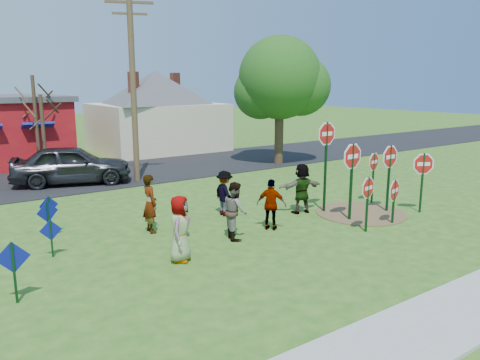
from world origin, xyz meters
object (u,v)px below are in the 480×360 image
(person_b, at_px, (150,204))
(leafy_tree, at_px, (281,82))
(stop_sign_d, at_px, (374,165))
(person_a, at_px, (180,229))
(stop_sign_b, at_px, (326,144))
(suv, at_px, (72,164))
(stop_sign_c, at_px, (390,163))
(utility_pole, at_px, (133,84))
(stop_sign_a, at_px, (368,192))

(person_b, bearing_deg, leafy_tree, -53.93)
(person_b, bearing_deg, stop_sign_d, -96.79)
(stop_sign_d, bearing_deg, person_a, 176.48)
(stop_sign_b, relative_size, stop_sign_d, 1.63)
(person_a, distance_m, person_b, 2.74)
(stop_sign_d, distance_m, leafy_tree, 9.78)
(suv, bearing_deg, stop_sign_d, -121.17)
(stop_sign_c, height_order, person_a, stop_sign_c)
(stop_sign_b, height_order, utility_pole, utility_pole)
(leafy_tree, bearing_deg, utility_pole, 178.42)
(utility_pole, xyz_separation_m, leafy_tree, (8.67, -0.24, 0.06))
(suv, height_order, utility_pole, utility_pole)
(stop_sign_d, relative_size, utility_pole, 0.24)
(stop_sign_c, height_order, utility_pole, utility_pole)
(stop_sign_d, xyz_separation_m, person_a, (-9.07, -1.14, -0.59))
(stop_sign_b, bearing_deg, stop_sign_c, -35.48)
(person_b, bearing_deg, stop_sign_a, -121.30)
(stop_sign_a, xyz_separation_m, stop_sign_c, (2.49, 1.13, 0.51))
(stop_sign_a, bearing_deg, stop_sign_d, 27.37)
(stop_sign_b, distance_m, stop_sign_d, 2.72)
(stop_sign_c, distance_m, person_a, 8.51)
(stop_sign_a, relative_size, stop_sign_c, 0.73)
(person_b, distance_m, suv, 8.59)
(person_b, xyz_separation_m, utility_pole, (2.72, 7.53, 3.65))
(leafy_tree, bearing_deg, suv, 173.45)
(stop_sign_c, distance_m, person_b, 8.58)
(stop_sign_a, height_order, stop_sign_d, stop_sign_d)
(person_b, relative_size, suv, 0.35)
(stop_sign_d, height_order, leafy_tree, leafy_tree)
(utility_pole, bearing_deg, stop_sign_d, -56.77)
(stop_sign_b, distance_m, person_a, 6.86)
(person_b, xyz_separation_m, suv, (0.00, 8.59, 0.01))
(stop_sign_d, distance_m, utility_pole, 11.30)
(stop_sign_c, height_order, suv, stop_sign_c)
(stop_sign_d, relative_size, person_a, 1.18)
(stop_sign_a, bearing_deg, suv, 104.67)
(suv, distance_m, leafy_tree, 12.04)
(person_b, bearing_deg, stop_sign_c, -105.35)
(stop_sign_a, relative_size, person_a, 1.06)
(stop_sign_b, distance_m, leafy_tree, 10.41)
(stop_sign_d, bearing_deg, stop_sign_a, -153.86)
(stop_sign_b, height_order, stop_sign_d, stop_sign_b)
(stop_sign_b, xyz_separation_m, person_a, (-6.55, -1.25, -1.62))
(stop_sign_b, distance_m, utility_pole, 9.84)
(stop_sign_c, height_order, leafy_tree, leafy_tree)
(utility_pole, distance_m, leafy_tree, 8.67)
(stop_sign_b, distance_m, stop_sign_c, 2.42)
(stop_sign_d, distance_m, person_b, 8.84)
(stop_sign_b, relative_size, utility_pole, 0.39)
(person_a, relative_size, leafy_tree, 0.25)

